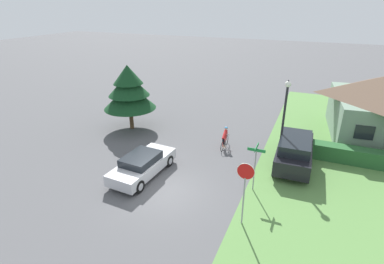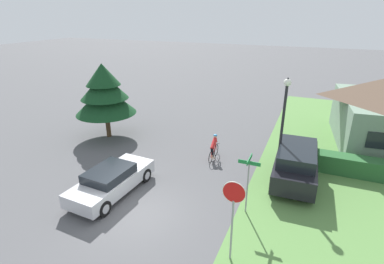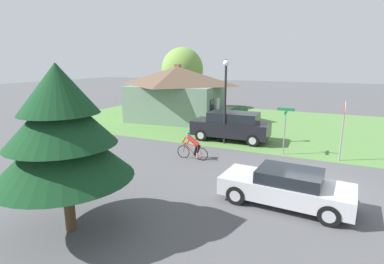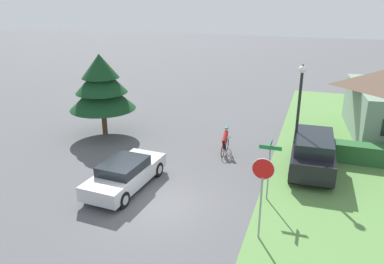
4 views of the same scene
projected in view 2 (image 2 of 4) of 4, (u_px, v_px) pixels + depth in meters
ground_plane at (136, 213)px, 12.65m from camera, size 140.00×140.00×0.00m
sedan_left_lane at (112, 181)px, 13.81m from camera, size 2.06×4.54×1.30m
cyclist at (214, 148)px, 17.02m from camera, size 0.44×1.73×1.45m
parked_suv_right at (296, 163)px, 14.79m from camera, size 2.11×4.92×1.85m
stop_sign at (233, 206)px, 9.51m from camera, size 0.76×0.07×3.05m
street_lamp at (283, 115)px, 14.37m from camera, size 0.35×0.35×5.12m
street_name_sign at (248, 175)px, 12.06m from camera, size 0.90×0.90×2.57m
conifer_tall_near at (104, 93)px, 19.27m from camera, size 3.89×3.89×4.92m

